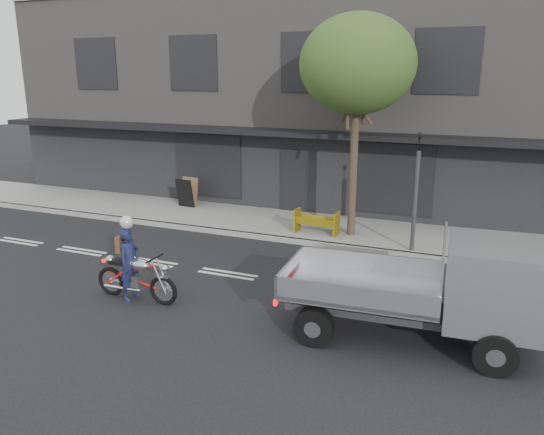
{
  "coord_description": "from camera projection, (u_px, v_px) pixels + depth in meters",
  "views": [
    {
      "loc": [
        5.98,
        -11.48,
        5.05
      ],
      "look_at": [
        1.04,
        0.5,
        1.51
      ],
      "focal_mm": 35.0,
      "sensor_mm": 36.0,
      "label": 1
    }
  ],
  "objects": [
    {
      "name": "sandwich_board",
      "position": [
        185.0,
        193.0,
        19.86
      ],
      "size": [
        0.71,
        0.5,
        1.08
      ],
      "primitive_type": null,
      "rotation": [
        0.0,
        0.0,
        -0.07
      ],
      "color": "black",
      "rests_on": "sidewalk"
    },
    {
      "name": "street_tree",
      "position": [
        358.0,
        65.0,
        15.32
      ],
      "size": [
        3.4,
        3.4,
        6.74
      ],
      "color": "#382B21",
      "rests_on": "ground"
    },
    {
      "name": "ground",
      "position": [
        228.0,
        274.0,
        13.77
      ],
      "size": [
        80.0,
        80.0,
        0.0
      ],
      "primitive_type": "plane",
      "color": "black",
      "rests_on": "ground"
    },
    {
      "name": "flatbed_ute",
      "position": [
        469.0,
        285.0,
        9.8
      ],
      "size": [
        4.87,
        2.25,
        2.2
      ],
      "rotation": [
        0.0,
        0.0,
        0.06
      ],
      "color": "black",
      "rests_on": "ground"
    },
    {
      "name": "traffic_light_pole",
      "position": [
        415.0,
        199.0,
        14.78
      ],
      "size": [
        0.12,
        0.12,
        3.5
      ],
      "color": "#2D2D30",
      "rests_on": "ground"
    },
    {
      "name": "sidewalk",
      "position": [
        291.0,
        225.0,
        17.94
      ],
      "size": [
        32.0,
        3.2,
        0.15
      ],
      "primitive_type": "cube",
      "color": "gray",
      "rests_on": "ground"
    },
    {
      "name": "construction_barrier",
      "position": [
        315.0,
        223.0,
        16.47
      ],
      "size": [
        1.44,
        0.7,
        0.78
      ],
      "primitive_type": null,
      "rotation": [
        0.0,
        0.0,
        -0.11
      ],
      "color": "yellow",
      "rests_on": "sidewalk"
    },
    {
      "name": "building_main",
      "position": [
        345.0,
        98.0,
        22.79
      ],
      "size": [
        26.0,
        10.0,
        8.0
      ],
      "primitive_type": "cube",
      "color": "slate",
      "rests_on": "ground"
    },
    {
      "name": "kerb",
      "position": [
        273.0,
        238.0,
        16.52
      ],
      "size": [
        32.0,
        0.2,
        0.15
      ],
      "primitive_type": "cube",
      "color": "gray",
      "rests_on": "ground"
    },
    {
      "name": "rider",
      "position": [
        130.0,
        264.0,
        12.07
      ],
      "size": [
        0.41,
        0.62,
        1.7
      ],
      "primitive_type": "imported",
      "rotation": [
        0.0,
        0.0,
        1.57
      ],
      "color": "#161C3E",
      "rests_on": "ground"
    },
    {
      "name": "motorcycle",
      "position": [
        136.0,
        276.0,
        12.09
      ],
      "size": [
        2.16,
        0.63,
        1.11
      ],
      "rotation": [
        0.0,
        0.0,
        -0.0
      ],
      "color": "black",
      "rests_on": "ground"
    }
  ]
}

